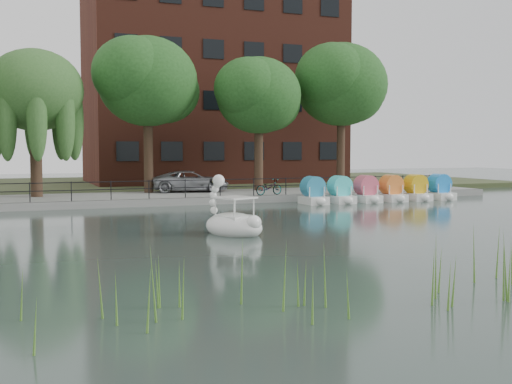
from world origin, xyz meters
TOP-DOWN VIEW (x-y plane):
  - ground_plane at (0.00, 0.00)m, footprint 120.00×120.00m
  - promenade at (0.00, 16.00)m, footprint 40.00×6.00m
  - kerb at (0.00, 13.05)m, footprint 40.00×0.25m
  - land_strip at (0.00, 30.00)m, footprint 60.00×22.00m
  - railing at (0.00, 13.25)m, footprint 32.00×0.05m
  - apartment_building at (7.00, 29.97)m, footprint 20.00×10.07m
  - willow_mid at (-7.50, 17.00)m, footprint 5.32×5.32m
  - broadleaf_center at (-1.00, 18.00)m, footprint 6.00×6.00m
  - broadleaf_right at (6.00, 17.50)m, footprint 5.40×5.40m
  - broadleaf_far at (12.50, 18.50)m, footprint 6.30×6.30m
  - minivan at (1.53, 17.59)m, footprint 3.43×5.75m
  - bicycle at (4.98, 13.37)m, footprint 0.91×1.80m
  - swan_boat at (-1.50, 1.22)m, footprint 2.41×2.93m
  - pedal_boat_row at (11.00, 11.23)m, footprint 9.65×1.70m

SIDE VIEW (x-z plane):
  - ground_plane at x=0.00m, z-range 0.00..0.00m
  - land_strip at x=0.00m, z-range 0.00..0.36m
  - promenade at x=0.00m, z-range 0.00..0.40m
  - kerb at x=0.00m, z-range 0.00..0.40m
  - swan_boat at x=-1.50m, z-range -0.60..1.54m
  - pedal_boat_row at x=11.00m, z-range -0.09..1.31m
  - bicycle at x=4.98m, z-range 0.40..1.40m
  - railing at x=0.00m, z-range 0.65..1.65m
  - minivan at x=1.53m, z-range 0.40..1.90m
  - willow_mid at x=-7.50m, z-range 2.17..10.32m
  - broadleaf_right at x=6.00m, z-range 2.22..10.55m
  - broadleaf_center at x=-1.00m, z-range 2.44..11.69m
  - broadleaf_far at x=12.50m, z-range 2.54..12.25m
  - apartment_building at x=7.00m, z-range 0.36..18.36m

